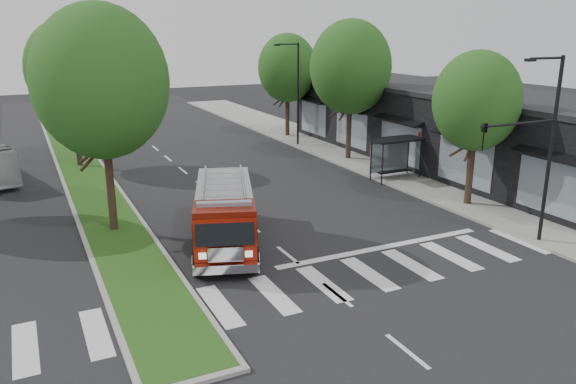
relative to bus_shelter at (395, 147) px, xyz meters
name	(u,v)px	position (x,y,z in m)	size (l,w,h in m)	color
ground	(288,255)	(-11.20, -8.15, -2.04)	(140.00, 140.00, 0.00)	black
sidewalk_right	(393,170)	(1.30, 1.85, -1.96)	(5.00, 80.00, 0.15)	gray
median	(84,172)	(-17.20, 9.85, -1.96)	(3.00, 50.00, 0.15)	gray
storefront_row	(449,128)	(5.80, 1.85, 0.46)	(8.00, 30.00, 5.00)	black
bus_shelter	(395,147)	(0.00, 0.00, 0.00)	(3.20, 1.60, 2.61)	black
tree_right_near	(477,101)	(0.30, -6.15, 3.47)	(4.40, 4.40, 8.05)	black
tree_right_mid	(351,67)	(0.30, 5.85, 4.45)	(5.60, 5.60, 9.72)	black
tree_right_far	(287,68)	(0.30, 15.85, 3.80)	(5.00, 5.00, 8.73)	black
tree_median_near	(101,82)	(-17.20, -2.15, 4.77)	(5.80, 5.80, 10.16)	black
tree_median_far	(70,69)	(-17.20, 11.85, 4.45)	(5.60, 5.60, 9.72)	black
streetlight_right_near	(537,139)	(-1.59, -11.65, 2.63)	(4.08, 0.22, 8.00)	black
streetlight_right_far	(296,90)	(-0.85, 11.85, 2.44)	(2.11, 0.20, 8.00)	black
fire_engine	(225,215)	(-13.09, -5.81, -0.70)	(4.88, 8.40, 2.80)	#600E05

